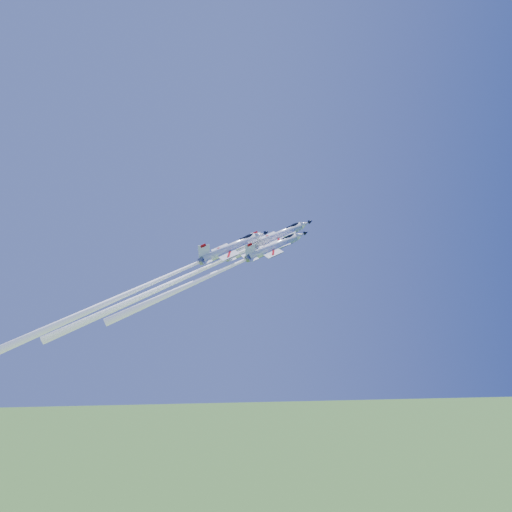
{
  "coord_description": "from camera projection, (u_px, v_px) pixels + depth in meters",
  "views": [
    {
      "loc": [
        -11.49,
        -125.52,
        98.12
      ],
      "look_at": [
        0.0,
        0.0,
        101.36
      ],
      "focal_mm": 40.0,
      "sensor_mm": 36.0,
      "label": 1
    }
  ],
  "objects": [
    {
      "name": "jet_lead",
      "position": [
        191.0,
        274.0,
        123.38
      ],
      "size": [
        45.37,
        17.78,
        43.52
      ],
      "rotation": [
        0.43,
        0.26,
        -1.32
      ],
      "color": "white"
    },
    {
      "name": "jet_right",
      "position": [
        216.0,
        273.0,
        119.45
      ],
      "size": [
        34.67,
        13.18,
        29.16
      ],
      "rotation": [
        0.43,
        0.26,
        -1.32
      ],
      "color": "white"
    },
    {
      "name": "jet_slot",
      "position": [
        136.0,
        290.0,
        119.02
      ],
      "size": [
        47.44,
        18.35,
        44.75
      ],
      "rotation": [
        0.43,
        0.26,
        -1.32
      ],
      "color": "white"
    },
    {
      "name": "jet_left",
      "position": [
        172.0,
        283.0,
        128.79
      ],
      "size": [
        41.11,
        16.2,
        39.74
      ],
      "rotation": [
        0.43,
        0.26,
        -1.32
      ],
      "color": "white"
    }
  ]
}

